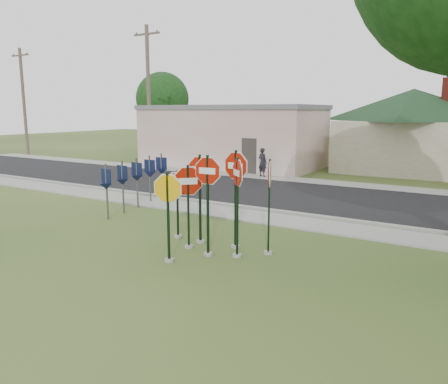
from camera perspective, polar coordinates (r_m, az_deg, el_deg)
The scene contains 20 objects.
ground at distance 11.22m, azimuth -6.26°, elevation -9.50°, with size 120.00×120.00×0.00m, color #2F4A1B.
sidewalk_near at distance 15.72m, azimuth 6.10°, elevation -3.50°, with size 60.00×1.60×0.06m, color gray.
road at distance 19.79m, azimuth 11.72°, elevation -0.76°, with size 60.00×7.00×0.04m, color black.
sidewalk_far at distance 23.82m, azimuth 15.26°, elevation 1.02°, with size 60.00×1.60×0.06m, color gray.
curb at distance 16.59m, azimuth 7.60°, elevation -2.63°, with size 60.00×0.20×0.14m, color gray.
stop_sign_center at distance 11.43m, azimuth -2.14°, elevation 0.06°, with size 1.01×0.24×2.81m.
stop_sign_yellow at distance 11.09m, azimuth -7.33°, elevation -1.83°, with size 0.95×0.36×2.43m.
stop_sign_left at distance 12.15m, azimuth -4.71°, elevation -0.33°, with size 0.84×0.78×2.49m.
stop_sign_right at distance 11.32m, azimuth 1.76°, elevation -0.29°, with size 0.74×0.68×2.76m.
stop_sign_back_right at distance 12.09m, azimuth 1.55°, elevation 0.98°, with size 1.07×0.24×2.88m.
stop_sign_back_left at distance 12.58m, azimuth -3.17°, elevation 0.84°, with size 1.10×0.24×2.72m.
stop_sign_far_right at distance 11.62m, azimuth 5.94°, elevation -0.29°, with size 0.38×0.91×2.69m.
stop_sign_far_left at distance 13.24m, azimuth -6.11°, elevation -0.52°, with size 0.70×0.77×2.18m.
route_sign_row at distance 17.67m, azimuth -11.29°, elevation 1.87°, with size 1.43×4.63×2.00m.
building_stucco at distance 30.57m, azimuth 1.00°, elevation 7.43°, with size 12.20×6.20×4.20m.
building_house at distance 30.63m, azimuth 23.40°, elevation 9.38°, with size 11.60×11.60×6.20m.
utility_pole_near at distance 31.20m, azimuth -9.82°, elevation 12.52°, with size 2.20×0.26×9.50m.
utility_pole_far at distance 41.75m, azimuth -24.70°, elevation 10.86°, with size 2.20×0.26×9.00m.
bg_tree_left at distance 41.79m, azimuth -8.03°, elevation 11.92°, with size 4.90×4.90×7.35m.
pedestrian at distance 25.40m, azimuth 5.06°, elevation 3.90°, with size 0.61×0.40×1.67m, color black.
Camera 1 is at (6.50, -8.29, 3.84)m, focal length 35.00 mm.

